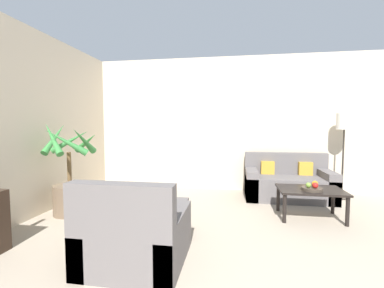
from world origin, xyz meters
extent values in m
cube|color=beige|center=(0.00, 5.78, 1.35)|extent=(8.40, 0.06, 2.70)
cylinder|color=brown|center=(-2.98, 3.91, 0.22)|extent=(0.48, 0.48, 0.44)
cylinder|color=brown|center=(-2.98, 3.91, 0.68)|extent=(0.06, 0.06, 0.49)
cone|color=#38843D|center=(-2.73, 3.91, 1.10)|extent=(0.10, 0.55, 0.43)
cone|color=#38843D|center=(-2.84, 4.15, 1.06)|extent=(0.56, 0.38, 0.35)
cone|color=#38843D|center=(-3.11, 4.14, 1.08)|extent=(0.55, 0.37, 0.39)
cone|color=#38843D|center=(-3.21, 3.91, 1.13)|extent=(0.10, 0.52, 0.48)
cone|color=#38843D|center=(-3.09, 3.72, 1.14)|extent=(0.49, 0.34, 0.49)
cone|color=#38843D|center=(-2.85, 3.69, 1.09)|extent=(0.54, 0.37, 0.41)
cube|color=#605B5B|center=(0.40, 5.26, 0.20)|extent=(1.50, 0.79, 0.41)
cube|color=#605B5B|center=(0.40, 5.57, 0.61)|extent=(1.50, 0.16, 0.40)
cube|color=#605B5B|center=(-0.25, 5.26, 0.26)|extent=(0.20, 0.79, 0.53)
cube|color=#605B5B|center=(1.05, 5.26, 0.26)|extent=(0.20, 0.79, 0.53)
cube|color=gold|center=(0.06, 5.45, 0.53)|extent=(0.24, 0.12, 0.24)
cube|color=gold|center=(0.74, 5.45, 0.53)|extent=(0.24, 0.12, 0.24)
cylinder|color=#2D2823|center=(1.37, 5.43, 0.01)|extent=(0.24, 0.24, 0.03)
cylinder|color=#2D2823|center=(1.37, 5.43, 0.64)|extent=(0.03, 0.03, 1.22)
cylinder|color=silver|center=(1.37, 5.43, 1.39)|extent=(0.26, 0.26, 0.29)
cylinder|color=black|center=(0.11, 4.04, 0.19)|extent=(0.05, 0.05, 0.39)
cylinder|color=black|center=(0.90, 4.04, 0.19)|extent=(0.05, 0.05, 0.39)
cylinder|color=black|center=(0.11, 4.54, 0.19)|extent=(0.05, 0.05, 0.39)
cylinder|color=black|center=(0.90, 4.54, 0.19)|extent=(0.05, 0.05, 0.39)
cube|color=black|center=(0.50, 4.29, 0.40)|extent=(0.88, 0.59, 0.03)
cylinder|color=#42382D|center=(0.50, 4.21, 0.44)|extent=(0.28, 0.28, 0.04)
sphere|color=red|center=(0.53, 4.17, 0.50)|extent=(0.08, 0.08, 0.08)
sphere|color=olive|center=(0.45, 4.19, 0.50)|extent=(0.07, 0.07, 0.07)
sphere|color=orange|center=(0.55, 4.26, 0.50)|extent=(0.08, 0.08, 0.08)
cube|color=#605B5B|center=(-1.50, 2.79, 0.20)|extent=(0.91, 0.88, 0.39)
cube|color=#605B5B|center=(-1.50, 2.43, 0.62)|extent=(0.91, 0.16, 0.46)
cube|color=#605B5B|center=(-1.87, 2.79, 0.25)|extent=(0.16, 0.88, 0.49)
cube|color=#605B5B|center=(-1.12, 2.79, 0.25)|extent=(0.16, 0.88, 0.49)
cube|color=#605B5B|center=(-1.49, 3.58, 0.17)|extent=(0.65, 0.51, 0.35)
camera|label=1|loc=(-0.59, 0.49, 1.31)|focal=24.00mm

